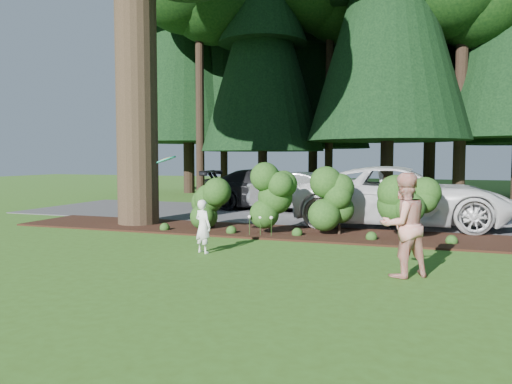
% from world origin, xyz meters
% --- Properties ---
extents(ground, '(80.00, 80.00, 0.00)m').
position_xyz_m(ground, '(0.00, 0.00, 0.00)').
color(ground, '#305117').
rests_on(ground, ground).
extents(mulch_bed, '(16.00, 2.50, 0.05)m').
position_xyz_m(mulch_bed, '(0.00, 3.25, 0.03)').
color(mulch_bed, black).
rests_on(mulch_bed, ground).
extents(driveway, '(22.00, 6.00, 0.03)m').
position_xyz_m(driveway, '(0.00, 7.50, 0.01)').
color(driveway, '#38383A').
rests_on(driveway, ground).
extents(shrub_row, '(6.53, 1.60, 1.61)m').
position_xyz_m(shrub_row, '(0.77, 3.14, 0.81)').
color(shrub_row, '#1C3F13').
rests_on(shrub_row, ground).
extents(lily_cluster, '(0.69, 0.09, 0.57)m').
position_xyz_m(lily_cluster, '(-0.30, 2.40, 0.50)').
color(lily_cluster, '#1C3F13').
rests_on(lily_cluster, ground).
extents(tree_wall, '(25.66, 12.15, 17.09)m').
position_xyz_m(tree_wall, '(0.25, 16.38, 9.50)').
color(tree_wall, black).
rests_on(tree_wall, ground).
extents(car_silver_wagon, '(4.60, 1.93, 1.48)m').
position_xyz_m(car_silver_wagon, '(-0.39, 8.31, 0.77)').
color(car_silver_wagon, '#B4B4B9').
rests_on(car_silver_wagon, driveway).
extents(car_white_suv, '(6.56, 3.31, 1.78)m').
position_xyz_m(car_white_suv, '(3.04, 5.58, 0.92)').
color(car_white_suv, silver).
rests_on(car_white_suv, driveway).
extents(car_dark_suv, '(5.58, 2.66, 1.57)m').
position_xyz_m(car_dark_suv, '(-2.06, 8.89, 0.82)').
color(car_dark_suv, black).
rests_on(car_dark_suv, driveway).
extents(child, '(0.50, 0.42, 1.16)m').
position_xyz_m(child, '(-0.78, -0.04, 0.58)').
color(child, white).
rests_on(child, ground).
extents(adult, '(1.12, 1.08, 1.81)m').
position_xyz_m(adult, '(3.43, -0.84, 0.91)').
color(adult, red).
rests_on(adult, ground).
extents(frisbee, '(0.44, 0.45, 0.20)m').
position_xyz_m(frisbee, '(-1.72, 0.07, 2.03)').
color(frisbee, teal).
rests_on(frisbee, ground).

